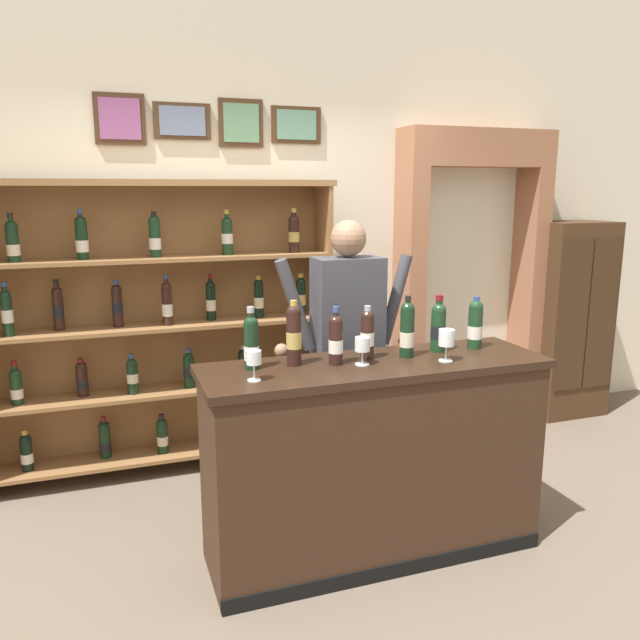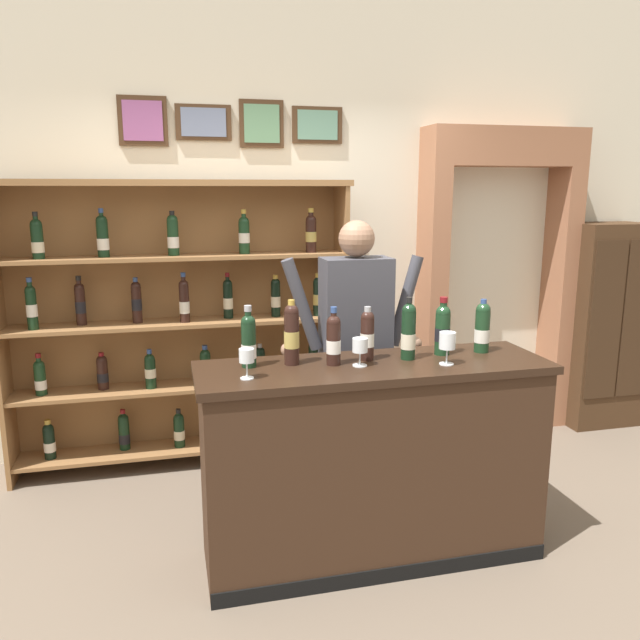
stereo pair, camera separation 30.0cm
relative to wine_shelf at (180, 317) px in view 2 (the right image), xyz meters
The scene contains 17 objects.
ground_plane 1.89m from the wine_shelf, 63.12° to the right, with size 14.00×14.00×0.02m, color #6B5B4C.
back_wall 1.08m from the wine_shelf, 24.64° to the left, with size 12.00×0.19×3.54m.
wine_shelf is the anchor object (origin of this frame).
archway_doorway 2.43m from the wine_shelf, ahead, with size 1.24×0.45×2.32m.
side_cabinet 3.31m from the wine_shelf, ahead, with size 0.61×0.44×1.62m.
tasting_counter 1.75m from the wine_shelf, 57.39° to the right, with size 1.75×0.54×1.03m.
shopkeeper 1.29m from the wine_shelf, 41.13° to the right, with size 0.85×0.22×1.71m.
tasting_bottle_vin_santo 1.35m from the wine_shelf, 77.40° to the right, with size 0.07×0.07×0.30m.
tasting_bottle_riserva 1.42m from the wine_shelf, 69.09° to the right, with size 0.07×0.07×0.32m.
tasting_bottle_rosso 1.54m from the wine_shelf, 62.97° to the right, with size 0.07×0.07×0.29m.
tasting_bottle_chianti 1.60m from the wine_shelf, 56.33° to the right, with size 0.07×0.07×0.27m.
tasting_bottle_grappa 1.75m from the wine_shelf, 51.31° to the right, with size 0.07×0.07×0.32m.
tasting_bottle_brunello 1.85m from the wine_shelf, 45.47° to the right, with size 0.08×0.08×0.30m.
tasting_bottle_super_tuscan 2.02m from the wine_shelf, 40.94° to the right, with size 0.08×0.08×0.28m.
wine_glass_right 1.95m from the wine_shelf, 50.48° to the right, with size 0.08×0.08×0.16m.
wine_glass_left 1.53m from the wine_shelf, 80.24° to the right, with size 0.07×0.07×0.14m.
wine_glass_center 1.65m from the wine_shelf, 60.16° to the right, with size 0.07×0.07×0.14m.
Camera 2 is at (-0.78, -2.82, 1.88)m, focal length 35.15 mm.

